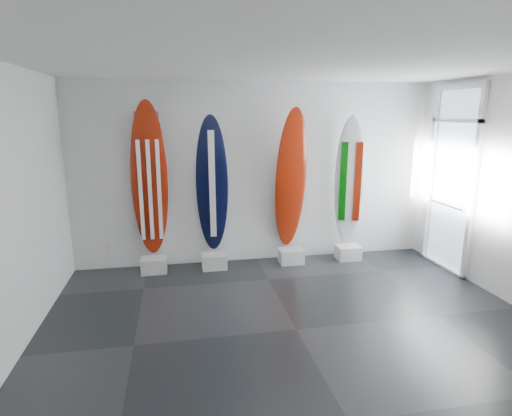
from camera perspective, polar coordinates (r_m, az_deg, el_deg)
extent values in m
plane|color=black|center=(5.14, 5.56, -16.19)|extent=(6.00, 6.00, 0.00)
plane|color=white|center=(4.52, 6.42, 19.28)|extent=(6.00, 6.00, 0.00)
plane|color=white|center=(6.99, 0.07, 4.71)|extent=(6.00, 0.00, 6.00)
plane|color=white|center=(2.43, 23.46, -12.18)|extent=(6.00, 0.00, 6.00)
plane|color=white|center=(4.72, -31.52, -1.14)|extent=(0.00, 5.00, 5.00)
cube|color=silver|center=(6.91, -13.75, -7.59)|extent=(0.40, 0.30, 0.24)
ellipsoid|color=maroon|center=(6.67, -14.32, 3.60)|extent=(0.58, 0.42, 2.46)
cube|color=silver|center=(6.92, -5.71, -7.24)|extent=(0.40, 0.30, 0.24)
ellipsoid|color=black|center=(6.70, -6.03, 3.04)|extent=(0.55, 0.46, 2.25)
cube|color=silver|center=(7.14, 4.82, -6.58)|extent=(0.40, 0.30, 0.24)
ellipsoid|color=maroon|center=(6.92, 4.79, 3.86)|extent=(0.57, 0.45, 2.36)
cube|color=silver|center=(7.47, 12.47, -5.96)|extent=(0.40, 0.30, 0.24)
ellipsoid|color=white|center=(7.27, 12.63, 3.51)|extent=(0.54, 0.34, 2.22)
cube|color=silver|center=(7.20, -19.51, -5.20)|extent=(0.09, 0.02, 0.13)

